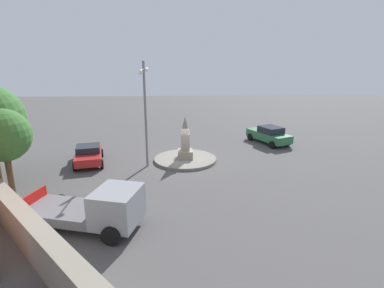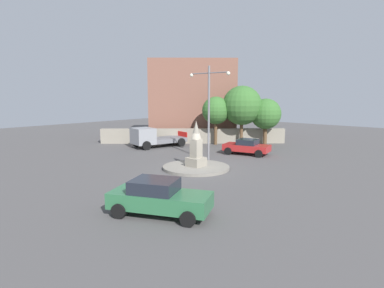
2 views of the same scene
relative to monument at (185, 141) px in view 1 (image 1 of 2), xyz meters
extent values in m
plane|color=#4F4C4C|center=(0.00, 0.00, -1.50)|extent=(80.00, 80.00, 0.00)
cylinder|color=gray|center=(0.00, 0.00, -1.40)|extent=(4.65, 4.65, 0.20)
cube|color=gray|center=(0.00, 0.00, -1.00)|extent=(1.10, 1.10, 0.61)
cube|color=gray|center=(0.00, 0.00, -0.05)|extent=(0.64, 0.64, 1.28)
cone|color=gray|center=(0.00, 0.00, 1.22)|extent=(0.70, 0.70, 1.27)
cylinder|color=slate|center=(-1.08, 2.72, 2.13)|extent=(0.16, 0.16, 7.26)
cylinder|color=slate|center=(-1.96, 2.72, 5.22)|extent=(1.76, 0.08, 0.08)
cylinder|color=slate|center=(-0.20, 2.72, 5.22)|extent=(1.76, 0.08, 0.08)
sphere|color=#F2EACC|center=(-2.84, 2.72, 5.12)|extent=(0.28, 0.28, 0.28)
sphere|color=#F2EACC|center=(0.68, 2.72, 5.12)|extent=(0.28, 0.28, 0.28)
cube|color=#2D6B42|center=(4.57, -7.61, -0.84)|extent=(4.65, 3.38, 0.69)
cube|color=#1E232D|center=(4.34, -7.72, -0.22)|extent=(2.38, 2.23, 0.55)
cylinder|color=black|center=(5.58, -6.19, -1.18)|extent=(0.67, 0.47, 0.64)
cylinder|color=black|center=(6.30, -7.75, -1.18)|extent=(0.67, 0.47, 0.64)
cylinder|color=black|center=(2.83, -7.46, -1.18)|extent=(0.67, 0.47, 0.64)
cylinder|color=black|center=(3.55, -9.03, -1.18)|extent=(0.67, 0.47, 0.64)
cube|color=#B22323|center=(-0.32, 7.03, -0.90)|extent=(4.16, 2.62, 0.55)
cube|color=#1E232D|center=(-0.24, 7.05, -0.40)|extent=(1.92, 1.96, 0.46)
cylinder|color=black|center=(-1.43, 5.85, -1.18)|extent=(0.67, 0.36, 0.64)
cylinder|color=black|center=(-1.84, 7.58, -1.18)|extent=(0.67, 0.36, 0.64)
cylinder|color=black|center=(1.19, 6.48, -1.18)|extent=(0.67, 0.36, 0.64)
cylinder|color=black|center=(0.78, 8.20, -1.18)|extent=(0.67, 0.36, 0.64)
cube|color=gray|center=(-9.49, 3.19, -0.31)|extent=(2.54, 2.32, 1.54)
cube|color=slate|center=(-8.82, 5.75, -0.86)|extent=(2.95, 3.89, 0.43)
cube|color=red|center=(-8.39, 7.39, -0.39)|extent=(2.01, 0.58, 0.50)
cylinder|color=black|center=(-8.50, 2.74, -1.08)|extent=(0.48, 0.88, 0.84)
cylinder|color=black|center=(-10.58, 3.29, -1.08)|extent=(0.48, 0.88, 0.84)
cylinder|color=black|center=(-7.53, 6.43, -1.08)|extent=(0.48, 0.88, 0.84)
cylinder|color=black|center=(-9.61, 6.98, -1.08)|extent=(0.48, 0.88, 0.84)
cube|color=gray|center=(-8.13, 8.87, -0.72)|extent=(14.80, 13.64, 1.55)
cylinder|color=brown|center=(-5.75, 9.70, -0.23)|extent=(0.33, 0.33, 2.54)
sphere|color=#386B2D|center=(-5.75, 9.70, 2.02)|extent=(2.82, 2.82, 2.82)
camera|label=1|loc=(-21.75, 0.46, 5.98)|focal=28.60mm
camera|label=2|loc=(14.39, -16.62, 3.63)|focal=30.22mm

